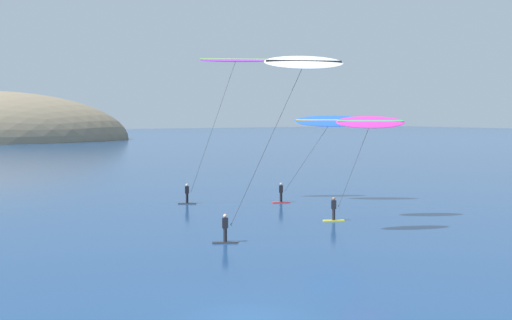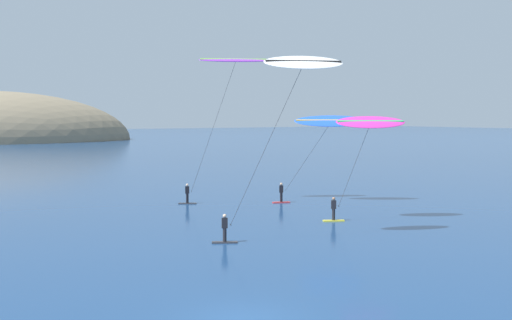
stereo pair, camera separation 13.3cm
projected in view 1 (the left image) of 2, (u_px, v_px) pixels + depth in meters
ground_plane at (246, 318)px, 23.59m from camera, size 600.00×600.00×0.00m
kitesurfer_purple at (232, 71)px, 53.49m from camera, size 7.41×4.51×12.30m
kitesurfer_blue at (328, 126)px, 54.07m from camera, size 7.14×5.14×7.50m
kitesurfer_white at (297, 77)px, 37.46m from camera, size 7.46×4.05×11.05m
kitesurfer_magenta at (368, 129)px, 44.81m from camera, size 5.39×3.71×7.47m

